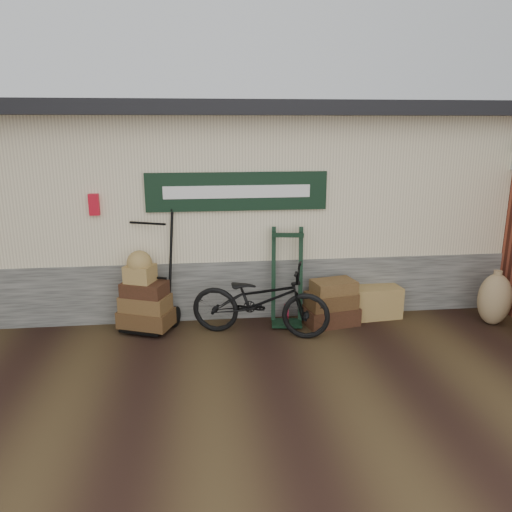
{
  "coord_description": "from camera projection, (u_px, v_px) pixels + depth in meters",
  "views": [
    {
      "loc": [
        -0.87,
        -6.14,
        2.89
      ],
      "look_at": [
        -0.04,
        0.9,
        1.0
      ],
      "focal_mm": 35.0,
      "sensor_mm": 36.0,
      "label": 1
    }
  ],
  "objects": [
    {
      "name": "burlap_sack_left",
      "position": [
        495.0,
        299.0,
        7.33
      ],
      "size": [
        0.53,
        0.46,
        0.78
      ],
      "primitive_type": "ellipsoid",
      "rotation": [
        0.0,
        0.0,
        -0.1
      ],
      "color": "olive",
      "rests_on": "ground"
    },
    {
      "name": "ground",
      "position": [
        267.0,
        345.0,
        6.73
      ],
      "size": [
        80.0,
        80.0,
        0.0
      ],
      "primitive_type": "plane",
      "color": "black",
      "rests_on": "ground"
    },
    {
      "name": "green_barrow",
      "position": [
        287.0,
        277.0,
        7.3
      ],
      "size": [
        0.58,
        0.51,
        1.43
      ],
      "primitive_type": null,
      "rotation": [
        0.0,
        0.0,
        -0.15
      ],
      "color": "black",
      "rests_on": "ground"
    },
    {
      "name": "wicker_hamper",
      "position": [
        374.0,
        301.0,
        7.69
      ],
      "size": [
        0.78,
        0.55,
        0.48
      ],
      "primitive_type": "cube",
      "rotation": [
        0.0,
        0.0,
        0.1
      ],
      "color": "brown",
      "rests_on": "ground"
    },
    {
      "name": "bicycle",
      "position": [
        260.0,
        296.0,
        6.92
      ],
      "size": [
        1.23,
        2.06,
        1.13
      ],
      "primitive_type": "imported",
      "rotation": [
        0.0,
        0.0,
        1.27
      ],
      "color": "black",
      "rests_on": "ground"
    },
    {
      "name": "station_building",
      "position": [
        246.0,
        197.0,
        8.94
      ],
      "size": [
        14.4,
        4.1,
        3.2
      ],
      "color": "#4C4C47",
      "rests_on": "ground"
    },
    {
      "name": "suitcase_stack",
      "position": [
        331.0,
        302.0,
        7.36
      ],
      "size": [
        0.85,
        0.63,
        0.68
      ],
      "primitive_type": null,
      "rotation": [
        0.0,
        0.0,
        0.21
      ],
      "color": "#341E10",
      "rests_on": "ground"
    },
    {
      "name": "porter_trolley",
      "position": [
        150.0,
        269.0,
        7.14
      ],
      "size": [
        1.06,
        0.94,
        1.76
      ],
      "primitive_type": null,
      "rotation": [
        0.0,
        0.0,
        -0.39
      ],
      "color": "black",
      "rests_on": "ground"
    }
  ]
}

